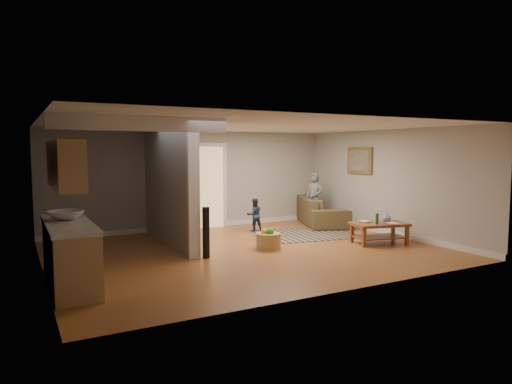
% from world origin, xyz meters
% --- Properties ---
extents(ground, '(7.50, 7.50, 0.00)m').
position_xyz_m(ground, '(0.00, 0.00, 0.00)').
color(ground, '#974E26').
rests_on(ground, ground).
extents(room_shell, '(7.54, 6.02, 2.52)m').
position_xyz_m(room_shell, '(-1.07, 0.43, 1.46)').
color(room_shell, '#ACAAA5').
rests_on(room_shell, ground).
extents(area_rug, '(2.62, 2.07, 0.01)m').
position_xyz_m(area_rug, '(2.00, 0.92, 0.01)').
color(area_rug, black).
rests_on(area_rug, ground).
extents(sofa, '(1.85, 2.72, 0.74)m').
position_xyz_m(sofa, '(3.30, 2.10, 0.00)').
color(sofa, '#4E4127').
rests_on(sofa, ground).
extents(coffee_table, '(1.27, 0.91, 0.68)m').
position_xyz_m(coffee_table, '(2.82, -0.71, 0.35)').
color(coffee_table, brown).
rests_on(coffee_table, ground).
extents(tv_console, '(0.92, 1.41, 1.13)m').
position_xyz_m(tv_console, '(-0.74, 2.09, 0.75)').
color(tv_console, brown).
rests_on(tv_console, ground).
extents(speaker_left, '(0.12, 0.12, 0.97)m').
position_xyz_m(speaker_left, '(-1.00, -0.20, 0.48)').
color(speaker_left, black).
rests_on(speaker_left, ground).
extents(speaker_right, '(0.11, 0.11, 0.88)m').
position_xyz_m(speaker_right, '(-0.64, 1.71, 0.44)').
color(speaker_right, black).
rests_on(speaker_right, ground).
extents(toy_basket, '(0.50, 0.50, 0.45)m').
position_xyz_m(toy_basket, '(0.42, -0.06, 0.18)').
color(toy_basket, '#9D7E44').
rests_on(toy_basket, ground).
extents(child, '(0.49, 0.60, 1.41)m').
position_xyz_m(child, '(3.00, 1.97, 0.00)').
color(child, slate).
rests_on(child, ground).
extents(toddler, '(0.43, 0.35, 0.82)m').
position_xyz_m(toddler, '(1.13, 1.88, 0.00)').
color(toddler, '#202B43').
rests_on(toddler, ground).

